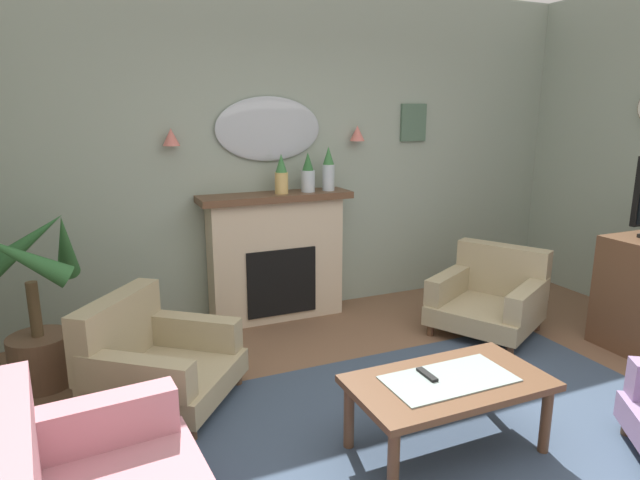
{
  "coord_description": "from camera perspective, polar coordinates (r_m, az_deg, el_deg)",
  "views": [
    {
      "loc": [
        -1.86,
        -2.05,
        1.89
      ],
      "look_at": [
        -0.33,
        1.45,
        0.97
      ],
      "focal_mm": 30.8,
      "sensor_mm": 36.0,
      "label": 1
    }
  ],
  "objects": [
    {
      "name": "fireplace",
      "position": [
        4.97,
        -4.55,
        -1.88
      ],
      "size": [
        1.36,
        0.36,
        1.16
      ],
      "color": "beige",
      "rests_on": "ground"
    },
    {
      "name": "mantel_vase_left",
      "position": [
        4.98,
        0.88,
        7.32
      ],
      "size": [
        0.11,
        0.11,
        0.4
      ],
      "color": "silver",
      "rests_on": "fireplace"
    },
    {
      "name": "mantel_vase_centre",
      "position": [
        4.81,
        -4.04,
        6.72
      ],
      "size": [
        0.12,
        0.12,
        0.35
      ],
      "color": "tan",
      "rests_on": "fireplace"
    },
    {
      "name": "wall_mirror",
      "position": [
        4.93,
        -5.35,
        11.41
      ],
      "size": [
        0.96,
        0.06,
        0.56
      ],
      "primitive_type": "ellipsoid",
      "color": "#B2BCC6"
    },
    {
      "name": "wall_sconce_left",
      "position": [
        4.68,
        -15.22,
        10.28
      ],
      "size": [
        0.14,
        0.14,
        0.14
      ],
      "primitive_type": "cone",
      "color": "#D17066"
    },
    {
      "name": "coffee_table",
      "position": [
        3.21,
        13.2,
        -14.81
      ],
      "size": [
        1.1,
        0.6,
        0.45
      ],
      "color": "brown",
      "rests_on": "ground"
    },
    {
      "name": "wall_back",
      "position": [
        5.12,
        -2.3,
        8.95
      ],
      "size": [
        6.66,
        0.1,
        2.96
      ],
      "primitive_type": "cube",
      "color": "#93A393",
      "rests_on": "ground"
    },
    {
      "name": "framed_picture",
      "position": [
        5.59,
        9.68,
        11.94
      ],
      "size": [
        0.28,
        0.03,
        0.36
      ],
      "primitive_type": "cube",
      "color": "#4C6B56"
    },
    {
      "name": "patterned_rug",
      "position": [
        3.48,
        14.12,
        -19.7
      ],
      "size": [
        3.2,
        2.4,
        0.01
      ],
      "primitive_type": "cube",
      "color": "#38475B",
      "rests_on": "ground"
    },
    {
      "name": "tv_remote",
      "position": [
        3.18,
        11.06,
        -13.61
      ],
      "size": [
        0.04,
        0.16,
        0.02
      ],
      "primitive_type": "cube",
      "color": "black",
      "rests_on": "coffee_table"
    },
    {
      "name": "floor",
      "position": [
        3.38,
        16.28,
        -22.04
      ],
      "size": [
        6.66,
        6.29,
        0.1
      ],
      "primitive_type": "cube",
      "color": "brown",
      "rests_on": "ground"
    },
    {
      "name": "mantel_vase_right",
      "position": [
        4.9,
        -1.26,
        6.87
      ],
      "size": [
        0.12,
        0.12,
        0.35
      ],
      "color": "silver",
      "rests_on": "fireplace"
    },
    {
      "name": "armchair_near_fireplace",
      "position": [
        5.0,
        17.29,
        -5.56
      ],
      "size": [
        1.1,
        1.1,
        0.71
      ],
      "color": "tan",
      "rests_on": "ground"
    },
    {
      "name": "potted_plant_corner_palm",
      "position": [
        4.23,
        -27.57,
        -6.32
      ],
      "size": [
        0.65,
        0.64,
        1.26
      ],
      "color": "brown",
      "rests_on": "ground"
    },
    {
      "name": "armchair_in_corner",
      "position": [
        3.79,
        -16.93,
        -11.74
      ],
      "size": [
        1.14,
        1.14,
        0.71
      ],
      "color": "tan",
      "rests_on": "ground"
    },
    {
      "name": "wall_sconce_right",
      "position": [
        5.21,
        3.9,
        11.0
      ],
      "size": [
        0.14,
        0.14,
        0.14
      ],
      "primitive_type": "cone",
      "color": "#D17066"
    }
  ]
}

